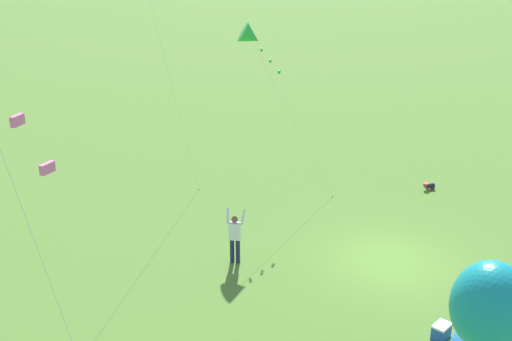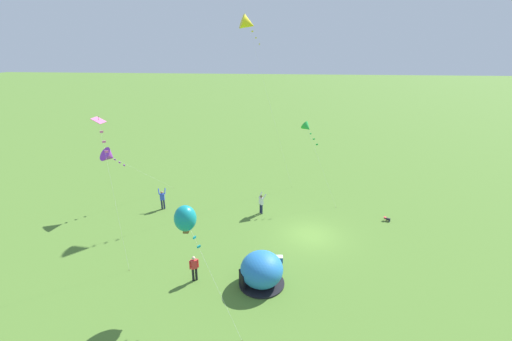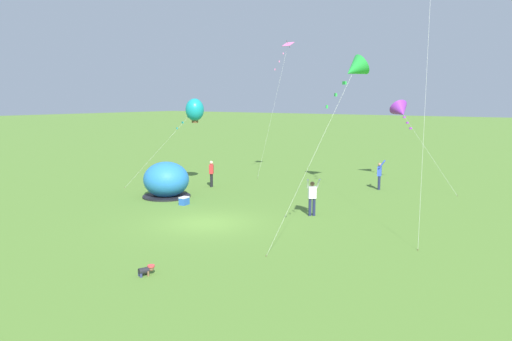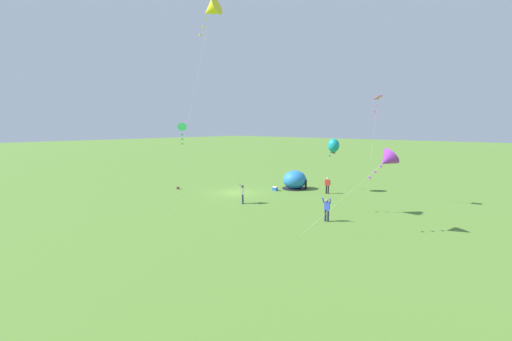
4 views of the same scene
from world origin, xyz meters
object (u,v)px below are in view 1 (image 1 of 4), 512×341
at_px(cooler_box, 441,331).
at_px(kite_teal, 490,307).
at_px(person_far_back, 235,236).
at_px(toddler_crawling, 429,186).
at_px(kite_green, 251,37).

bearing_deg(cooler_box, kite_teal, 125.99).
relative_size(person_far_back, kite_teal, 0.33).
distance_m(cooler_box, person_far_back, 7.23).
bearing_deg(cooler_box, person_far_back, 14.13).
height_order(toddler_crawling, kite_teal, kite_teal).
distance_m(cooler_box, kite_green, 12.76).
height_order(kite_teal, kite_green, kite_green).
relative_size(toddler_crawling, person_far_back, 0.29).
relative_size(kite_teal, kite_green, 0.78).
height_order(cooler_box, kite_green, kite_green).
xyz_separation_m(person_far_back, kite_green, (3.75, -3.79, 5.84)).
bearing_deg(person_far_back, kite_teal, 162.82).
relative_size(cooler_box, kite_teal, 0.10).
bearing_deg(kite_green, person_far_back, 134.73).
bearing_deg(toddler_crawling, person_far_back, 87.90).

